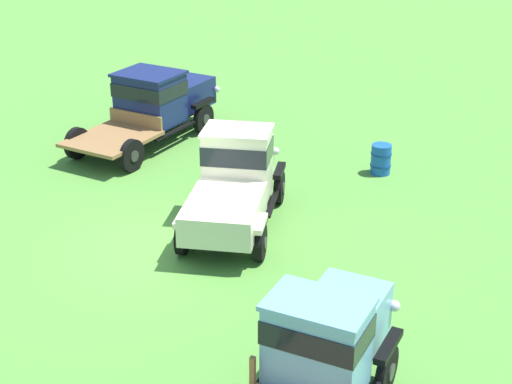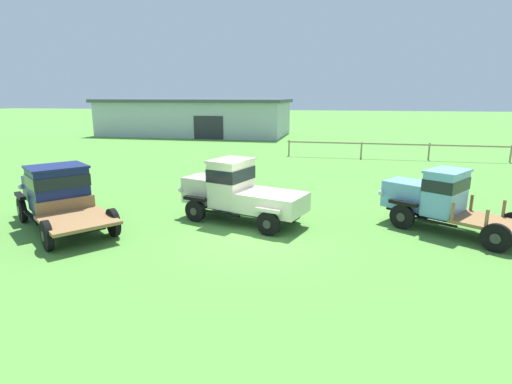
{
  "view_description": "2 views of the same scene",
  "coord_description": "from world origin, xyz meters",
  "px_view_note": "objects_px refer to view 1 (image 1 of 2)",
  "views": [
    {
      "loc": [
        15.57,
        -0.31,
        8.24
      ],
      "look_at": [
        -0.42,
        2.0,
        1.0
      ],
      "focal_mm": 55.0,
      "sensor_mm": 36.0,
      "label": 1
    },
    {
      "loc": [
        2.56,
        -11.79,
        4.39
      ],
      "look_at": [
        -0.42,
        2.0,
        1.0
      ],
      "focal_mm": 28.0,
      "sensor_mm": 36.0,
      "label": 2
    }
  ],
  "objects_px": {
    "oil_drum_beside_row": "(381,159)",
    "vintage_truck_second_in_line": "(235,180)",
    "vintage_truck_foreground_near": "(156,102)",
    "vintage_truck_midrow_center": "(322,350)"
  },
  "relations": [
    {
      "from": "vintage_truck_foreground_near",
      "to": "vintage_truck_second_in_line",
      "type": "xyz_separation_m",
      "value": [
        6.1,
        1.65,
        -0.05
      ]
    },
    {
      "from": "oil_drum_beside_row",
      "to": "vintage_truck_second_in_line",
      "type": "bearing_deg",
      "value": -60.32
    },
    {
      "from": "vintage_truck_foreground_near",
      "to": "vintage_truck_second_in_line",
      "type": "relative_size",
      "value": 1.13
    },
    {
      "from": "vintage_truck_foreground_near",
      "to": "vintage_truck_second_in_line",
      "type": "bearing_deg",
      "value": 15.13
    },
    {
      "from": "vintage_truck_foreground_near",
      "to": "vintage_truck_midrow_center",
      "type": "bearing_deg",
      "value": 9.65
    },
    {
      "from": "vintage_truck_foreground_near",
      "to": "oil_drum_beside_row",
      "type": "bearing_deg",
      "value": 57.96
    },
    {
      "from": "vintage_truck_second_in_line",
      "to": "vintage_truck_midrow_center",
      "type": "bearing_deg",
      "value": 4.53
    },
    {
      "from": "vintage_truck_second_in_line",
      "to": "vintage_truck_midrow_center",
      "type": "xyz_separation_m",
      "value": [
        6.75,
        0.54,
        -0.01
      ]
    },
    {
      "from": "oil_drum_beside_row",
      "to": "vintage_truck_foreground_near",
      "type": "bearing_deg",
      "value": -122.04
    },
    {
      "from": "vintage_truck_second_in_line",
      "to": "oil_drum_beside_row",
      "type": "bearing_deg",
      "value": 119.68
    }
  ]
}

